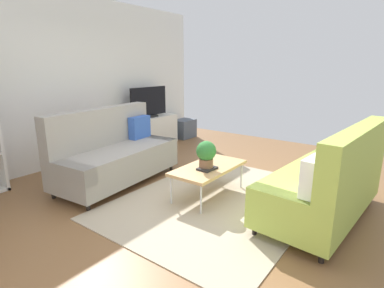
{
  "coord_description": "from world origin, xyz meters",
  "views": [
    {
      "loc": [
        -3.0,
        -2.15,
        1.71
      ],
      "look_at": [
        0.28,
        0.3,
        0.65
      ],
      "focal_mm": 28.38,
      "sensor_mm": 36.0,
      "label": 1
    }
  ],
  "objects_px": {
    "couch_beige": "(115,153)",
    "potted_plant": "(206,154)",
    "vase_1": "(133,116)",
    "couch_green": "(328,182)",
    "tv": "(149,103)",
    "table_book_0": "(207,168)",
    "vase_0": "(126,116)",
    "bottle_0": "(142,113)",
    "coffee_table": "(209,168)",
    "tv_console": "(149,132)",
    "storage_trunk": "(184,129)"
  },
  "relations": [
    {
      "from": "couch_beige",
      "to": "table_book_0",
      "type": "distance_m",
      "value": 1.5
    },
    {
      "from": "vase_1",
      "to": "vase_0",
      "type": "bearing_deg",
      "value": 180.0
    },
    {
      "from": "coffee_table",
      "to": "tv_console",
      "type": "relative_size",
      "value": 0.79
    },
    {
      "from": "tv_console",
      "to": "vase_1",
      "type": "bearing_deg",
      "value": 172.89
    },
    {
      "from": "couch_beige",
      "to": "table_book_0",
      "type": "relative_size",
      "value": 8.21
    },
    {
      "from": "tv_console",
      "to": "potted_plant",
      "type": "bearing_deg",
      "value": -121.25
    },
    {
      "from": "couch_green",
      "to": "coffee_table",
      "type": "xyz_separation_m",
      "value": [
        -0.28,
        1.42,
        -0.05
      ]
    },
    {
      "from": "tv_console",
      "to": "vase_1",
      "type": "relative_size",
      "value": 11.39
    },
    {
      "from": "couch_beige",
      "to": "vase_1",
      "type": "distance_m",
      "value": 1.84
    },
    {
      "from": "coffee_table",
      "to": "bottle_0",
      "type": "xyz_separation_m",
      "value": [
        1.19,
        2.47,
        0.36
      ]
    },
    {
      "from": "couch_beige",
      "to": "potted_plant",
      "type": "relative_size",
      "value": 5.33
    },
    {
      "from": "potted_plant",
      "to": "couch_green",
      "type": "bearing_deg",
      "value": -74.28
    },
    {
      "from": "couch_beige",
      "to": "potted_plant",
      "type": "distance_m",
      "value": 1.49
    },
    {
      "from": "couch_beige",
      "to": "tv",
      "type": "distance_m",
      "value": 2.18
    },
    {
      "from": "couch_green",
      "to": "potted_plant",
      "type": "height_order",
      "value": "couch_green"
    },
    {
      "from": "vase_1",
      "to": "bottle_0",
      "type": "distance_m",
      "value": 0.19
    },
    {
      "from": "couch_green",
      "to": "tv_console",
      "type": "distance_m",
      "value": 4.1
    },
    {
      "from": "couch_green",
      "to": "vase_1",
      "type": "bearing_deg",
      "value": 84.2
    },
    {
      "from": "couch_green",
      "to": "tv",
      "type": "height_order",
      "value": "tv"
    },
    {
      "from": "table_book_0",
      "to": "vase_0",
      "type": "xyz_separation_m",
      "value": [
        0.97,
        2.61,
        0.31
      ]
    },
    {
      "from": "coffee_table",
      "to": "vase_1",
      "type": "relative_size",
      "value": 8.95
    },
    {
      "from": "couch_beige",
      "to": "vase_1",
      "type": "relative_size",
      "value": 16.02
    },
    {
      "from": "coffee_table",
      "to": "vase_0",
      "type": "bearing_deg",
      "value": 71.57
    },
    {
      "from": "storage_trunk",
      "to": "table_book_0",
      "type": "xyz_separation_m",
      "value": [
        -2.65,
        -2.46,
        0.21
      ]
    },
    {
      "from": "couch_green",
      "to": "table_book_0",
      "type": "xyz_separation_m",
      "value": [
        -0.39,
        1.36,
        -0.01
      ]
    },
    {
      "from": "couch_green",
      "to": "coffee_table",
      "type": "distance_m",
      "value": 1.45
    },
    {
      "from": "vase_0",
      "to": "vase_1",
      "type": "distance_m",
      "value": 0.18
    },
    {
      "from": "coffee_table",
      "to": "table_book_0",
      "type": "relative_size",
      "value": 4.58
    },
    {
      "from": "couch_beige",
      "to": "tv_console",
      "type": "xyz_separation_m",
      "value": [
        1.83,
        1.09,
        -0.12
      ]
    },
    {
      "from": "bottle_0",
      "to": "table_book_0",
      "type": "bearing_deg",
      "value": -117.35
    },
    {
      "from": "vase_1",
      "to": "couch_green",
      "type": "bearing_deg",
      "value": -100.69
    },
    {
      "from": "tv_console",
      "to": "storage_trunk",
      "type": "bearing_deg",
      "value": -5.19
    },
    {
      "from": "storage_trunk",
      "to": "table_book_0",
      "type": "height_order",
      "value": "table_book_0"
    },
    {
      "from": "couch_beige",
      "to": "vase_0",
      "type": "relative_size",
      "value": 9.92
    },
    {
      "from": "tv_console",
      "to": "vase_1",
      "type": "xyz_separation_m",
      "value": [
        -0.4,
        0.05,
        0.38
      ]
    },
    {
      "from": "storage_trunk",
      "to": "potted_plant",
      "type": "bearing_deg",
      "value": -137.25
    },
    {
      "from": "storage_trunk",
      "to": "table_book_0",
      "type": "bearing_deg",
      "value": -137.04
    },
    {
      "from": "potted_plant",
      "to": "bottle_0",
      "type": "xyz_separation_m",
      "value": [
        1.3,
        2.5,
        0.13
      ]
    },
    {
      "from": "couch_beige",
      "to": "table_book_0",
      "type": "height_order",
      "value": "couch_beige"
    },
    {
      "from": "tv_console",
      "to": "table_book_0",
      "type": "relative_size",
      "value": 5.83
    },
    {
      "from": "vase_0",
      "to": "table_book_0",
      "type": "bearing_deg",
      "value": -110.29
    },
    {
      "from": "couch_green",
      "to": "storage_trunk",
      "type": "distance_m",
      "value": 4.45
    },
    {
      "from": "vase_1",
      "to": "potted_plant",
      "type": "bearing_deg",
      "value": -113.77
    },
    {
      "from": "tv_console",
      "to": "tv",
      "type": "height_order",
      "value": "tv"
    },
    {
      "from": "vase_0",
      "to": "coffee_table",
      "type": "bearing_deg",
      "value": -108.43
    },
    {
      "from": "couch_beige",
      "to": "storage_trunk",
      "type": "distance_m",
      "value": 3.1
    },
    {
      "from": "couch_green",
      "to": "tv",
      "type": "xyz_separation_m",
      "value": [
        1.15,
        3.91,
        0.51
      ]
    },
    {
      "from": "bottle_0",
      "to": "vase_1",
      "type": "bearing_deg",
      "value": 150.67
    },
    {
      "from": "table_book_0",
      "to": "bottle_0",
      "type": "height_order",
      "value": "bottle_0"
    },
    {
      "from": "couch_beige",
      "to": "tv_console",
      "type": "height_order",
      "value": "couch_beige"
    }
  ]
}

